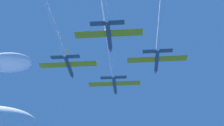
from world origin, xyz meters
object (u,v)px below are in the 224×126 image
Objects in this scene: jet_left_wing at (59,41)px; jet_slot at (104,1)px; jet_right_wing at (159,33)px; jet_lead at (111,61)px.

jet_slot is (11.65, -12.06, -0.76)m from jet_left_wing.
jet_right_wing reaches higher than jet_left_wing.
jet_lead reaches higher than jet_slot.
jet_left_wing is (-11.30, -9.47, -0.31)m from jet_lead.
jet_left_wing reaches higher than jet_slot.
jet_slot is at bearing -46.00° from jet_left_wing.
jet_slot is at bearing -135.28° from jet_right_wing.
jet_lead reaches higher than jet_left_wing.
jet_lead is 14.75m from jet_left_wing.
jet_right_wing is at bearing -41.76° from jet_lead.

